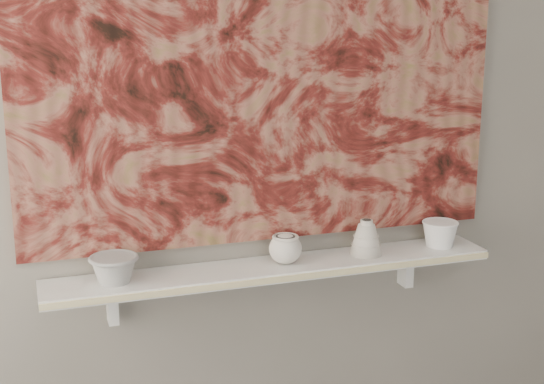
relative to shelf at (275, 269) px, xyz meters
name	(u,v)px	position (x,y,z in m)	size (l,w,h in m)	color
wall_back	(265,124)	(0.00, 0.09, 0.44)	(3.60, 3.60, 0.00)	slate
shelf	(275,269)	(0.00, 0.00, 0.00)	(1.40, 0.18, 0.03)	white
shelf_stripe	(285,279)	(0.00, -0.09, 0.00)	(1.40, 0.01, 0.02)	beige
bracket_left	(112,303)	(-0.49, 0.06, -0.07)	(0.03, 0.06, 0.12)	white
bracket_right	(406,268)	(0.49, 0.06, -0.07)	(0.03, 0.06, 0.12)	white
painting	(266,62)	(0.00, 0.08, 0.62)	(1.50, 0.03, 1.10)	maroon
house_motif	(399,155)	(0.45, 0.07, 0.32)	(0.09, 0.00, 0.08)	black
bowl_grey	(114,269)	(-0.49, 0.00, 0.06)	(0.14, 0.14, 0.08)	#9F9F9C
cup_cream	(285,249)	(0.03, 0.00, 0.06)	(0.10, 0.10, 0.09)	silver
bell_vessel	(366,237)	(0.31, 0.00, 0.07)	(0.10, 0.10, 0.11)	beige
bowl_white	(440,233)	(0.57, 0.00, 0.06)	(0.12, 0.12, 0.09)	white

